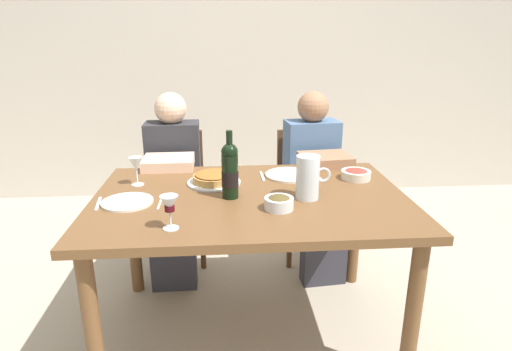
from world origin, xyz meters
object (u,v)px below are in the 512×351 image
Objects in this scene: olive_bowl at (279,202)px; diner_left at (173,181)px; wine_glass_right_diner at (169,205)px; diner_right at (316,179)px; chair_left at (177,187)px; baked_tart at (214,178)px; dinner_plate_right_setting at (290,175)px; salad_bowl at (356,174)px; wine_glass_left_diner at (136,165)px; dining_table at (250,213)px; water_pitcher at (308,180)px; wine_bottle at (230,171)px; dinner_plate_left_setting at (127,202)px; chair_right at (305,184)px.

diner_left reaches higher than olive_bowl.
diner_right is (0.80, 0.99, -0.24)m from wine_glass_right_diner.
chair_left is at bearing 95.14° from wine_glass_right_diner.
diner_right reaches higher than baked_tart.
chair_left is (-0.68, 0.61, -0.27)m from dinner_plate_right_setting.
diner_right reaches higher than chair_left.
wine_glass_left_diner is (-1.15, -0.01, 0.08)m from salad_bowl.
dining_table is at bearing -160.16° from salad_bowl.
diner_left reaches higher than water_pitcher.
diner_left is at bearing 89.85° from chair_left.
wine_bottle is 0.37m from water_pitcher.
baked_tart is 2.13× the size of olive_bowl.
salad_bowl is 1.06× the size of wine_glass_left_diner.
diner_left is at bearing 75.39° from wine_glass_left_diner.
olive_bowl is (-0.47, -0.39, 0.01)m from salad_bowl.
olive_bowl is 0.78m from wine_glass_left_diner.
chair_left reaches higher than dinner_plate_left_setting.
salad_bowl is 0.14× the size of diner_right.
wine_glass_right_diner is 0.16× the size of chair_left.
diner_right is at bearing 35.45° from baked_tart.
chair_left is at bearing -6.59° from chair_right.
chair_right is at bearing 63.42° from dining_table.
wine_bottle is at bearing 142.74° from olive_bowl.
chair_right is (0.18, 0.94, -0.35)m from water_pitcher.
chair_right is (0.33, 1.06, -0.30)m from olive_bowl.
chair_left is (-0.11, 1.24, -0.36)m from wine_glass_right_diner.
wine_bottle reaches higher than wine_glass_right_diner.
diner_right is at bearing 49.98° from wine_bottle.
chair_left is 0.75× the size of diner_right.
water_pitcher is 1.02m from chair_right.
chair_left is at bearing 138.13° from dinner_plate_right_setting.
chair_right is at bearing 79.33° from water_pitcher.
water_pitcher is 0.67m from wine_glass_right_diner.
wine_glass_right_diner is at bearing -148.91° from salad_bowl.
baked_tart is 0.32× the size of chair_left.
water_pitcher is 1.59× the size of olive_bowl.
olive_bowl is at bearing -140.78° from water_pitcher.
salad_bowl is at bearing 31.09° from wine_glass_right_diner.
wine_glass_right_diner reaches higher than salad_bowl.
wine_bottle is at bearing 53.44° from chair_right.
diner_right is at bearing 67.22° from olive_bowl.
chair_left is 0.89m from chair_right.
wine_bottle is (-0.10, -0.02, 0.23)m from dining_table.
water_pitcher is at bearing -11.50° from dining_table.
chair_left is (-1.03, 0.69, -0.29)m from salad_bowl.
wine_glass_left_diner reaches higher than dinner_plate_left_setting.
dining_table is 0.33m from water_pitcher.
wine_glass_left_diner is at bearing -179.39° from salad_bowl.
wine_bottle is at bearing -137.61° from dinner_plate_right_setting.
chair_right is at bearing 34.15° from wine_glass_left_diner.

